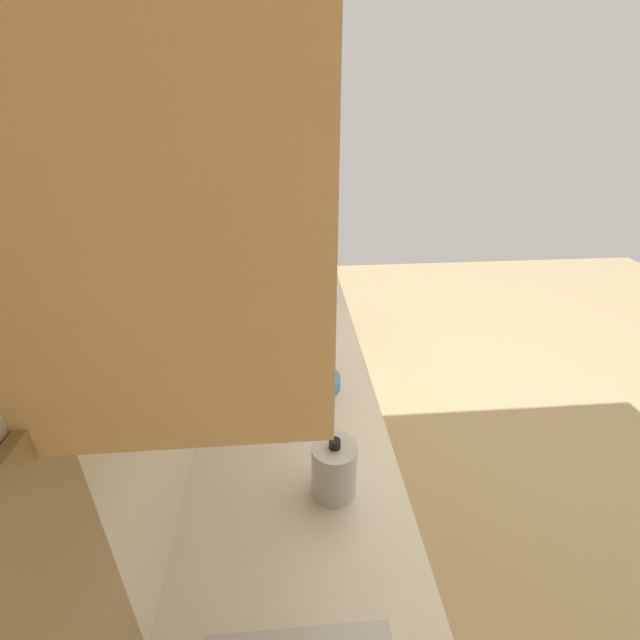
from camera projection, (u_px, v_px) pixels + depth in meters
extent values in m
plane|color=tan|center=(505.00, 455.00, 2.46)|extent=(6.29, 6.29, 0.00)
cube|color=beige|center=(196.00, 234.00, 1.72)|extent=(4.05, 0.12, 2.69)
cube|color=#F5CC7F|center=(293.00, 466.00, 1.83)|extent=(3.12, 0.59, 0.86)
cube|color=beige|center=(290.00, 382.00, 1.62)|extent=(3.15, 0.62, 0.02)
cube|color=#332819|center=(399.00, 633.00, 1.26)|extent=(0.01, 0.01, 0.79)
cube|color=#332819|center=(371.00, 505.00, 1.65)|extent=(0.01, 0.01, 0.79)
cube|color=#332819|center=(354.00, 426.00, 2.05)|extent=(0.01, 0.01, 0.79)
cube|color=#332819|center=(342.00, 373.00, 2.44)|extent=(0.01, 0.01, 0.79)
cube|color=#332819|center=(333.00, 334.00, 2.83)|extent=(0.01, 0.01, 0.79)
cube|color=#FDC47C|center=(236.00, 119.00, 1.19)|extent=(1.92, 0.35, 0.59)
cube|color=black|center=(292.00, 289.00, 3.47)|extent=(0.60, 0.66, 0.88)
cube|color=black|center=(333.00, 292.00, 3.52)|extent=(0.47, 0.01, 0.48)
cube|color=black|center=(290.00, 235.00, 3.27)|extent=(0.57, 0.63, 0.02)
cube|color=black|center=(248.00, 225.00, 3.21)|extent=(0.57, 0.04, 0.18)
cylinder|color=#38383D|center=(306.00, 238.00, 3.15)|extent=(0.11, 0.11, 0.01)
cylinder|color=#38383D|center=(304.00, 228.00, 3.38)|extent=(0.11, 0.11, 0.01)
cylinder|color=#38383D|center=(274.00, 238.00, 3.13)|extent=(0.11, 0.11, 0.01)
cylinder|color=#38383D|center=(274.00, 228.00, 3.37)|extent=(0.11, 0.11, 0.01)
cube|color=white|center=(282.00, 268.00, 2.23)|extent=(0.53, 0.37, 0.32)
cube|color=black|center=(319.00, 270.00, 2.20)|extent=(0.33, 0.01, 0.22)
cube|color=#2D2D33|center=(315.00, 254.00, 2.42)|extent=(0.10, 0.01, 0.22)
cylinder|color=#4C8CBF|center=(320.00, 383.00, 1.56)|extent=(0.15, 0.15, 0.05)
cylinder|color=#4994C0|center=(320.00, 380.00, 1.55)|extent=(0.12, 0.12, 0.02)
cylinder|color=#B7BABF|center=(334.00, 470.00, 1.13)|extent=(0.12, 0.12, 0.16)
cylinder|color=black|center=(335.00, 444.00, 1.08)|extent=(0.03, 0.03, 0.02)
cylinder|color=#B7BABF|center=(332.00, 443.00, 1.17)|extent=(0.08, 0.02, 0.05)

